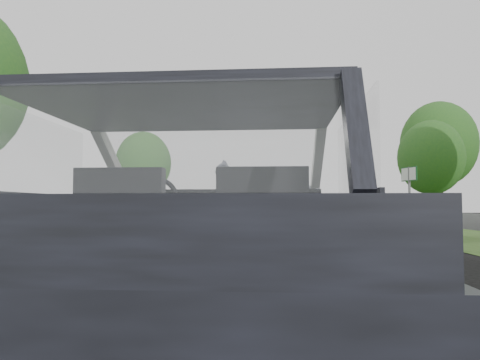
% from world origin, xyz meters
% --- Properties ---
extents(ground, '(140.00, 140.00, 0.00)m').
position_xyz_m(ground, '(0.00, 0.00, 0.00)').
color(ground, black).
rests_on(ground, ground).
extents(subject_car, '(1.80, 4.00, 1.45)m').
position_xyz_m(subject_car, '(0.00, 0.00, 0.72)').
color(subject_car, black).
rests_on(subject_car, ground).
extents(dashboard, '(1.58, 0.45, 0.30)m').
position_xyz_m(dashboard, '(0.00, 0.62, 0.85)').
color(dashboard, black).
rests_on(dashboard, subject_car).
extents(driver_seat, '(0.50, 0.72, 0.42)m').
position_xyz_m(driver_seat, '(-0.40, -0.29, 0.88)').
color(driver_seat, black).
rests_on(driver_seat, subject_car).
extents(passenger_seat, '(0.50, 0.72, 0.42)m').
position_xyz_m(passenger_seat, '(0.40, -0.29, 0.88)').
color(passenger_seat, black).
rests_on(passenger_seat, subject_car).
extents(steering_wheel, '(0.36, 0.36, 0.04)m').
position_xyz_m(steering_wheel, '(-0.40, 0.33, 0.92)').
color(steering_wheel, black).
rests_on(steering_wheel, dashboard).
extents(cat, '(0.55, 0.23, 0.24)m').
position_xyz_m(cat, '(0.30, 0.66, 1.08)').
color(cat, gray).
rests_on(cat, dashboard).
extents(guardrail, '(0.05, 90.00, 0.32)m').
position_xyz_m(guardrail, '(4.30, 10.00, 0.58)').
color(guardrail, gray).
rests_on(guardrail, ground).
extents(other_car, '(2.08, 4.22, 1.34)m').
position_xyz_m(other_car, '(-0.42, 23.38, 0.67)').
color(other_car, '#AFB1B3').
rests_on(other_car, ground).
extents(highway_sign, '(0.50, 1.03, 2.68)m').
position_xyz_m(highway_sign, '(6.43, 18.69, 1.34)').
color(highway_sign, '#12411D').
rests_on(highway_sign, ground).
extents(tree_2, '(4.61, 4.61, 6.01)m').
position_xyz_m(tree_2, '(9.88, 26.44, 3.01)').
color(tree_2, '#235421').
rests_on(tree_2, ground).
extents(tree_3, '(6.26, 6.26, 9.37)m').
position_xyz_m(tree_3, '(13.89, 36.93, 4.69)').
color(tree_3, '#235421').
rests_on(tree_3, ground).
extents(tree_6, '(5.63, 5.63, 6.82)m').
position_xyz_m(tree_6, '(-10.44, 34.28, 3.41)').
color(tree_6, '#235421').
rests_on(tree_6, ground).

